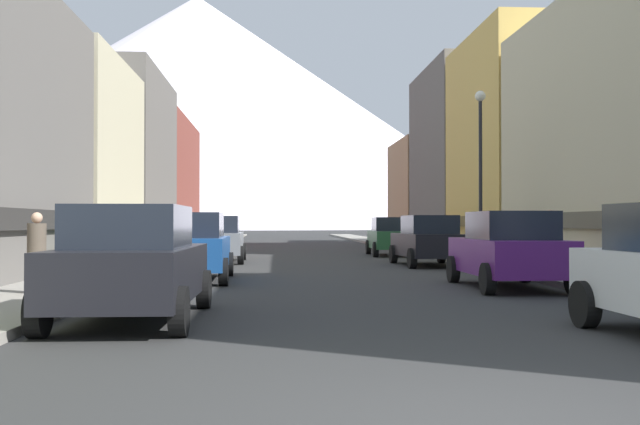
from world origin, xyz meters
name	(u,v)px	position (x,y,z in m)	size (l,w,h in m)	color
sidewalk_left	(188,250)	(-6.25, 35.00, 0.07)	(2.50, 100.00, 0.15)	gray
sidewalk_right	(419,249)	(6.25, 35.00, 0.07)	(2.50, 100.00, 0.15)	gray
storefront_left_2	(19,164)	(-11.54, 24.16, 3.79)	(8.38, 8.77, 7.86)	beige
storefront_left_3	(102,166)	(-10.71, 34.33, 4.51)	(6.72, 10.76, 9.34)	#66605B
storefront_left_4	(124,185)	(-11.99, 46.50, 4.14)	(9.28, 13.54, 8.59)	brown
storefront_right_2	(571,150)	(12.44, 29.15, 5.01)	(10.17, 9.43, 10.35)	#D8B259
storefront_right_3	(503,161)	(12.31, 39.33, 5.29)	(9.93, 10.52, 10.92)	#66605B
storefront_right_4	(441,194)	(10.80, 49.70, 3.67)	(6.91, 9.17, 7.62)	tan
car_left_0	(133,263)	(-3.80, 6.37, 0.90)	(2.08, 4.41, 1.78)	black
car_left_1	(191,247)	(-3.80, 14.31, 0.90)	(2.13, 4.43, 1.78)	#19478C
car_left_2	(218,239)	(-3.80, 23.50, 0.90)	(2.12, 4.43, 1.78)	slate
car_right_1	(509,250)	(3.80, 11.69, 0.90)	(2.14, 4.44, 1.78)	#591E72
car_right_2	(428,240)	(3.80, 20.76, 0.90)	(2.17, 4.45, 1.78)	black
car_right_3	(391,236)	(3.80, 29.04, 0.90)	(2.18, 4.45, 1.78)	#265933
potted_plant_0	(95,252)	(-7.00, 17.39, 0.63)	(0.64, 0.64, 0.92)	#4C4C51
potted_plant_1	(71,257)	(-7.00, 14.82, 0.61)	(0.57, 0.57, 0.89)	gray
pedestrian_0	(37,256)	(-6.25, 9.56, 0.87)	(0.36, 0.36, 1.57)	brown
pedestrian_1	(550,242)	(6.25, 15.57, 0.96)	(0.36, 0.36, 1.75)	maroon
streetlamp_right	(480,150)	(5.35, 19.53, 3.99)	(0.36, 0.36, 5.86)	black
mountain_backdrop	(197,111)	(-29.35, 260.00, 41.22)	(235.39, 235.39, 82.44)	silver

